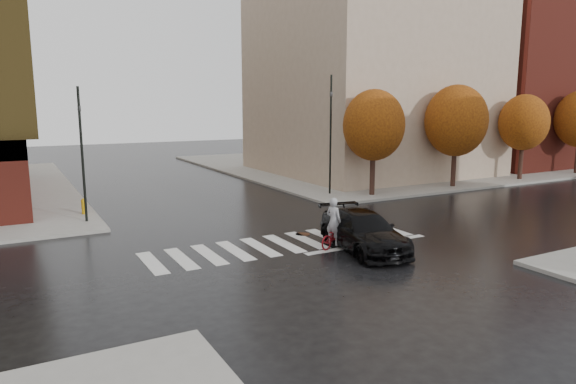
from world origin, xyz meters
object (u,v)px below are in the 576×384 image
object	(u,v)px
traffic_light_ne	(331,127)
fire_hydrant	(84,205)
cyclist	(335,231)
traffic_light_nw	(82,148)
sedan	(363,231)

from	to	relation	value
traffic_light_ne	fire_hydrant	world-z (taller)	traffic_light_ne
cyclist	fire_hydrant	distance (m)	13.67
traffic_light_nw	fire_hydrant	xyz separation A→B (m)	(0.14, 1.81, -3.12)
sedan	fire_hydrant	world-z (taller)	sedan
sedan	cyclist	distance (m)	1.16
sedan	traffic_light_ne	size ratio (longest dim) A/B	0.71
cyclist	traffic_light_nw	distance (m)	12.72
sedan	fire_hydrant	bearing A→B (deg)	137.12
cyclist	traffic_light_ne	world-z (taller)	traffic_light_ne
sedan	traffic_light_ne	bearing A→B (deg)	72.83
traffic_light_nw	traffic_light_ne	distance (m)	14.66
traffic_light_nw	traffic_light_ne	size ratio (longest dim) A/B	0.87
fire_hydrant	sedan	bearing A→B (deg)	-52.80
cyclist	fire_hydrant	xyz separation A→B (m)	(-8.12, 11.00, -0.11)
sedan	fire_hydrant	xyz separation A→B (m)	(-8.96, 11.80, -0.16)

